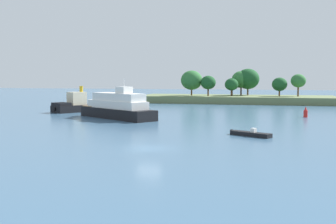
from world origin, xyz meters
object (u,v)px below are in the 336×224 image
(white_riverboat, at_px, (117,107))
(channel_buoy_red, at_px, (306,113))
(tugboat, at_px, (75,105))
(small_motorboat, at_px, (250,134))

(white_riverboat, distance_m, channel_buoy_red, 32.87)
(white_riverboat, distance_m, tugboat, 16.93)
(white_riverboat, xyz_separation_m, channel_buoy_red, (31.33, 9.90, -1.08))
(small_motorboat, xyz_separation_m, tugboat, (-36.50, 27.52, 1.08))
(white_riverboat, relative_size, tugboat, 1.66)
(white_riverboat, height_order, channel_buoy_red, white_riverboat)
(tugboat, xyz_separation_m, channel_buoy_red, (44.47, -0.76, -0.54))
(small_motorboat, bearing_deg, channel_buoy_red, 73.41)
(white_riverboat, xyz_separation_m, tugboat, (-13.14, 10.65, -0.54))
(tugboat, distance_m, channel_buoy_red, 44.48)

